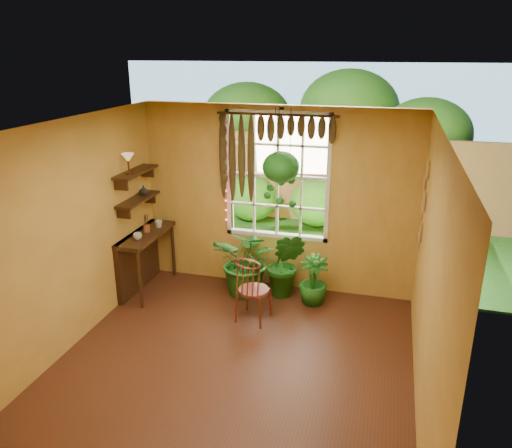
{
  "coord_description": "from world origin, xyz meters",
  "views": [
    {
      "loc": [
        1.54,
        -4.51,
        3.42
      ],
      "look_at": [
        -0.01,
        1.15,
        1.35
      ],
      "focal_mm": 35.0,
      "sensor_mm": 36.0,
      "label": 1
    }
  ],
  "objects_px": {
    "windsor_chair": "(253,299)",
    "potted_plant_mid": "(286,264)",
    "counter_ledge": "(141,254)",
    "potted_plant_left": "(248,261)",
    "hanging_basket": "(281,169)"
  },
  "relations": [
    {
      "from": "windsor_chair",
      "to": "potted_plant_left",
      "type": "relative_size",
      "value": 1.03
    },
    {
      "from": "windsor_chair",
      "to": "hanging_basket",
      "type": "height_order",
      "value": "hanging_basket"
    },
    {
      "from": "potted_plant_left",
      "to": "hanging_basket",
      "type": "height_order",
      "value": "hanging_basket"
    },
    {
      "from": "windsor_chair",
      "to": "potted_plant_mid",
      "type": "xyz_separation_m",
      "value": [
        0.27,
        0.79,
        0.19
      ]
    },
    {
      "from": "potted_plant_left",
      "to": "counter_ledge",
      "type": "bearing_deg",
      "value": -171.59
    },
    {
      "from": "potted_plant_left",
      "to": "windsor_chair",
      "type": "bearing_deg",
      "value": -69.27
    },
    {
      "from": "windsor_chair",
      "to": "potted_plant_left",
      "type": "height_order",
      "value": "windsor_chair"
    },
    {
      "from": "potted_plant_left",
      "to": "potted_plant_mid",
      "type": "relative_size",
      "value": 1.05
    },
    {
      "from": "windsor_chair",
      "to": "potted_plant_left",
      "type": "xyz_separation_m",
      "value": [
        -0.27,
        0.71,
        0.21
      ]
    },
    {
      "from": "potted_plant_mid",
      "to": "hanging_basket",
      "type": "xyz_separation_m",
      "value": [
        -0.12,
        0.13,
        1.36
      ]
    },
    {
      "from": "counter_ledge",
      "to": "potted_plant_left",
      "type": "bearing_deg",
      "value": 8.41
    },
    {
      "from": "counter_ledge",
      "to": "potted_plant_mid",
      "type": "bearing_deg",
      "value": 8.52
    },
    {
      "from": "potted_plant_mid",
      "to": "hanging_basket",
      "type": "bearing_deg",
      "value": 133.61
    },
    {
      "from": "potted_plant_mid",
      "to": "hanging_basket",
      "type": "distance_m",
      "value": 1.37
    },
    {
      "from": "counter_ledge",
      "to": "hanging_basket",
      "type": "height_order",
      "value": "hanging_basket"
    }
  ]
}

